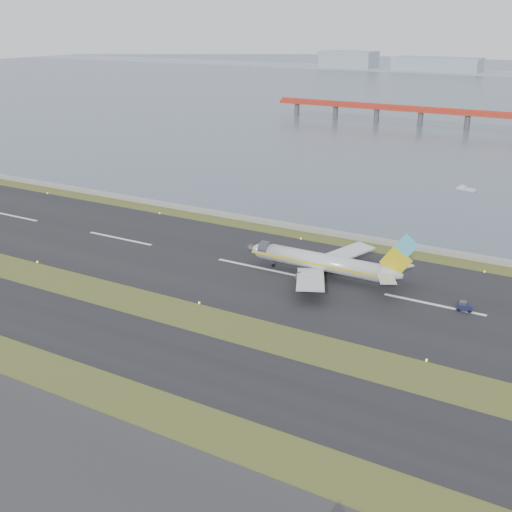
# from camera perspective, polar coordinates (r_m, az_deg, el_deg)

# --- Properties ---
(ground) EXTENTS (1000.00, 1000.00, 0.00)m
(ground) POSITION_cam_1_polar(r_m,az_deg,el_deg) (121.03, -7.10, -5.53)
(ground) COLOR #354719
(ground) RESTS_ON ground
(taxiway_strip) EXTENTS (1000.00, 18.00, 0.10)m
(taxiway_strip) POSITION_cam_1_polar(r_m,az_deg,el_deg) (112.79, -10.77, -7.76)
(taxiway_strip) COLOR black
(taxiway_strip) RESTS_ON ground
(runway_strip) EXTENTS (1000.00, 45.00, 0.10)m
(runway_strip) POSITION_cam_1_polar(r_m,az_deg,el_deg) (143.90, 0.05, -1.02)
(runway_strip) COLOR black
(runway_strip) RESTS_ON ground
(seawall) EXTENTS (1000.00, 2.50, 1.00)m
(seawall) POSITION_cam_1_polar(r_m,az_deg,el_deg) (168.89, 5.14, 2.34)
(seawall) COLOR #969690
(seawall) RESTS_ON ground
(airliner) EXTENTS (38.52, 32.89, 12.80)m
(airliner) POSITION_cam_1_polar(r_m,az_deg,el_deg) (137.92, 6.12, -0.60)
(airliner) COLOR silver
(airliner) RESTS_ON ground
(pushback_tug) EXTENTS (3.17, 2.17, 1.88)m
(pushback_tug) POSITION_cam_1_polar(r_m,az_deg,el_deg) (129.03, 18.02, -4.29)
(pushback_tug) COLOR #141838
(pushback_tug) RESTS_ON ground
(workboat_near) EXTENTS (6.47, 3.14, 1.51)m
(workboat_near) POSITION_cam_1_polar(r_m,az_deg,el_deg) (220.46, 18.16, 5.70)
(workboat_near) COLOR silver
(workboat_near) RESTS_ON ground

